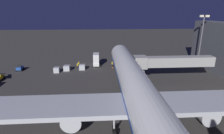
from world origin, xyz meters
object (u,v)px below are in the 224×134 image
(catering_truck, at_px, (96,60))
(traffic_cone_nose_starboard, at_px, (112,67))
(ground_crew_by_belt_loader, at_px, (77,65))
(apron_floodlight_mast, at_px, (201,38))
(baggage_tug_spare, at_px, (20,68))
(ground_crew_marshaller_fwd, at_px, (112,64))
(jet_bridge, at_px, (168,62))
(traffic_cone_nose_port, at_px, (126,67))
(ground_crew_under_port_wing, at_px, (79,64))
(baggage_container_near_belt, at_px, (57,70))
(airliner_at_gate, at_px, (144,105))
(baggage_container_mid_row, at_px, (82,67))
(baggage_container_far_row, at_px, (67,68))

(catering_truck, relative_size, traffic_cone_nose_starboard, 10.25)
(ground_crew_by_belt_loader, height_order, traffic_cone_nose_starboard, ground_crew_by_belt_loader)
(apron_floodlight_mast, xyz_separation_m, catering_truck, (33.07, -5.45, -7.75))
(baggage_tug_spare, xyz_separation_m, ground_crew_by_belt_loader, (-17.89, -1.35, 0.14))
(ground_crew_marshaller_fwd, bearing_deg, jet_bridge, 134.07)
(traffic_cone_nose_port, height_order, traffic_cone_nose_starboard, same)
(jet_bridge, distance_m, ground_crew_under_port_wing, 29.20)
(catering_truck, xyz_separation_m, ground_crew_marshaller_fwd, (-5.41, 1.83, -1.14))
(catering_truck, bearing_deg, ground_crew_under_port_wing, 10.03)
(baggage_tug_spare, bearing_deg, jet_bridge, 164.62)
(ground_crew_by_belt_loader, bearing_deg, ground_crew_marshaller_fwd, -176.05)
(baggage_container_near_belt, bearing_deg, ground_crew_under_port_wing, -137.01)
(airliner_at_gate, height_order, jet_bridge, airliner_at_gate)
(traffic_cone_nose_port, relative_size, traffic_cone_nose_starboard, 1.00)
(baggage_container_near_belt, distance_m, ground_crew_marshaller_fwd, 18.03)
(catering_truck, bearing_deg, baggage_container_mid_row, 45.24)
(catering_truck, bearing_deg, baggage_container_near_belt, 29.29)
(traffic_cone_nose_port, bearing_deg, jet_bridge, 126.36)
(airliner_at_gate, height_order, traffic_cone_nose_starboard, airliner_at_gate)
(apron_floodlight_mast, xyz_separation_m, baggage_container_near_belt, (45.03, 1.26, -9.03))
(jet_bridge, relative_size, baggage_container_near_belt, 12.86)
(baggage_tug_spare, bearing_deg, catering_truck, -170.58)
(ground_crew_under_port_wing, distance_m, traffic_cone_nose_port, 15.84)
(ground_crew_marshaller_fwd, bearing_deg, ground_crew_under_port_wing, -4.03)
(airliner_at_gate, relative_size, baggage_container_mid_row, 38.61)
(airliner_at_gate, height_order, apron_floodlight_mast, airliner_at_gate)
(jet_bridge, relative_size, baggage_container_far_row, 11.12)
(baggage_container_near_belt, xyz_separation_m, baggage_container_mid_row, (-7.52, -2.24, 0.03))
(baggage_container_mid_row, relative_size, baggage_container_far_row, 0.96)
(airliner_at_gate, relative_size, baggage_tug_spare, 28.95)
(catering_truck, distance_m, ground_crew_marshaller_fwd, 5.82)
(catering_truck, relative_size, traffic_cone_nose_port, 10.25)
(baggage_container_near_belt, xyz_separation_m, ground_crew_under_port_wing, (-6.08, -5.67, 0.15))
(ground_crew_by_belt_loader, bearing_deg, baggage_tug_spare, 4.33)
(jet_bridge, xyz_separation_m, catering_truck, (18.93, -15.80, -3.31))
(baggage_tug_spare, xyz_separation_m, ground_crew_marshaller_fwd, (-29.43, -2.15, 0.18))
(catering_truck, height_order, baggage_container_far_row, catering_truck)
(airliner_at_gate, height_order, baggage_container_far_row, airliner_at_gate)
(ground_crew_under_port_wing, relative_size, traffic_cone_nose_port, 3.18)
(baggage_tug_spare, xyz_separation_m, traffic_cone_nose_starboard, (-29.39, -0.62, -0.51))
(baggage_container_far_row, xyz_separation_m, traffic_cone_nose_port, (-18.96, -1.64, -0.55))
(ground_crew_by_belt_loader, relative_size, ground_crew_marshaller_fwd, 0.96)
(baggage_container_near_belt, bearing_deg, traffic_cone_nose_port, -171.27)
(jet_bridge, distance_m, ground_crew_by_belt_loader, 28.66)
(catering_truck, relative_size, ground_crew_marshaller_fwd, 3.23)
(jet_bridge, bearing_deg, baggage_container_mid_row, -25.89)
(airliner_at_gate, relative_size, apron_floodlight_mast, 4.14)
(catering_truck, relative_size, baggage_container_mid_row, 3.12)
(apron_floodlight_mast, height_order, traffic_cone_nose_port, apron_floodlight_mast)
(ground_crew_by_belt_loader, bearing_deg, baggage_container_near_belt, 34.98)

